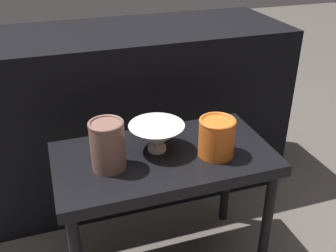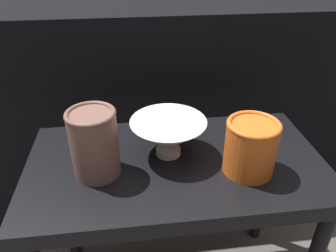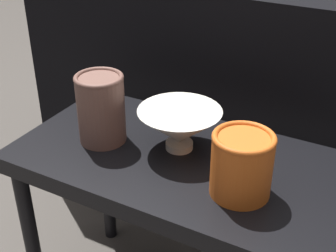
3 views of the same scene
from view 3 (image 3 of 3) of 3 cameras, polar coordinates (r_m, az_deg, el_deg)
table at (r=1.04m, az=1.30°, el=-6.62°), size 0.71×0.38×0.49m
couch_backdrop at (r=1.51m, az=11.08°, el=3.00°), size 1.40×0.50×0.76m
bowl at (r=1.00m, az=1.41°, el=-0.12°), size 0.18×0.18×0.09m
vase_textured_left at (r=1.03m, az=-8.18°, el=2.24°), size 0.11×0.11×0.16m
vase_colorful_right at (r=0.87m, az=8.99°, el=-4.53°), size 0.12×0.12×0.13m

